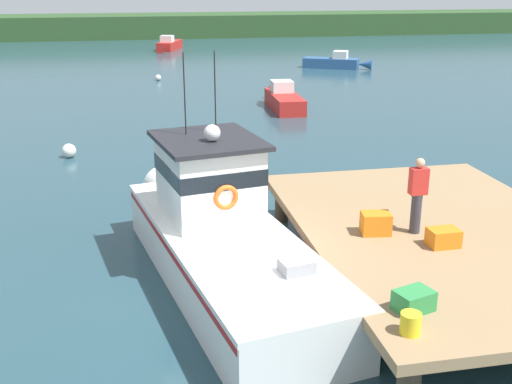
# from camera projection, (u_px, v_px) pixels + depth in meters

# --- Properties ---
(ground_plane) EXTENTS (200.00, 200.00, 0.00)m
(ground_plane) POSITION_uv_depth(u_px,v_px,m) (223.00, 300.00, 12.94)
(ground_plane) COLOR #23424C
(dock) EXTENTS (6.00, 9.00, 1.20)m
(dock) POSITION_uv_depth(u_px,v_px,m) (444.00, 235.00, 13.47)
(dock) COLOR #4C3D2D
(dock) RESTS_ON ground
(main_fishing_boat) EXTENTS (4.01, 9.97, 4.80)m
(main_fishing_boat) POSITION_uv_depth(u_px,v_px,m) (219.00, 233.00, 13.71)
(main_fishing_boat) COLOR white
(main_fishing_boat) RESTS_ON ground
(crate_stack_near_edge) EXTENTS (0.70, 0.60, 0.34)m
(crate_stack_near_edge) POSITION_uv_depth(u_px,v_px,m) (414.00, 300.00, 10.11)
(crate_stack_near_edge) COLOR #2D8442
(crate_stack_near_edge) RESTS_ON dock
(crate_stack_mid_dock) EXTENTS (0.66, 0.52, 0.46)m
(crate_stack_mid_dock) POSITION_uv_depth(u_px,v_px,m) (376.00, 223.00, 13.12)
(crate_stack_mid_dock) COLOR orange
(crate_stack_mid_dock) RESTS_ON dock
(crate_single_far) EXTENTS (0.61, 0.45, 0.36)m
(crate_single_far) POSITION_uv_depth(u_px,v_px,m) (443.00, 238.00, 12.53)
(crate_single_far) COLOR orange
(crate_single_far) RESTS_ON dock
(bait_bucket) EXTENTS (0.32, 0.32, 0.34)m
(bait_bucket) POSITION_uv_depth(u_px,v_px,m) (411.00, 324.00, 9.44)
(bait_bucket) COLOR yellow
(bait_bucket) RESTS_ON dock
(deckhand_by_the_boat) EXTENTS (0.36, 0.22, 1.63)m
(deckhand_by_the_boat) POSITION_uv_depth(u_px,v_px,m) (417.00, 194.00, 12.97)
(deckhand_by_the_boat) COLOR #383842
(deckhand_by_the_boat) RESTS_ON dock
(moored_boat_far_right) EXTENTS (1.47, 5.24, 1.33)m
(moored_boat_far_right) POSITION_uv_depth(u_px,v_px,m) (283.00, 99.00, 31.86)
(moored_boat_far_right) COLOR red
(moored_boat_far_right) RESTS_ON ground
(moored_boat_far_left) EXTENTS (2.73, 5.27, 1.33)m
(moored_boat_far_left) POSITION_uv_depth(u_px,v_px,m) (168.00, 45.00, 57.33)
(moored_boat_far_left) COLOR red
(moored_boat_far_left) RESTS_ON ground
(moored_boat_off_the_point) EXTENTS (4.85, 3.19, 1.26)m
(moored_boat_off_the_point) POSITION_uv_depth(u_px,v_px,m) (336.00, 62.00, 45.77)
(moored_boat_off_the_point) COLOR #285184
(moored_boat_off_the_point) RESTS_ON ground
(mooring_buoy_outer) EXTENTS (0.52, 0.52, 0.52)m
(mooring_buoy_outer) POSITION_uv_depth(u_px,v_px,m) (69.00, 151.00, 23.10)
(mooring_buoy_outer) COLOR silver
(mooring_buoy_outer) RESTS_ON ground
(mooring_buoy_spare_mooring) EXTENTS (0.38, 0.38, 0.38)m
(mooring_buoy_spare_mooring) POSITION_uv_depth(u_px,v_px,m) (158.00, 78.00, 40.40)
(mooring_buoy_spare_mooring) COLOR silver
(mooring_buoy_spare_mooring) RESTS_ON ground
(far_shoreline) EXTENTS (120.00, 8.00, 2.40)m
(far_shoreline) POSITION_uv_depth(u_px,v_px,m) (143.00, 26.00, 70.09)
(far_shoreline) COLOR #284723
(far_shoreline) RESTS_ON ground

